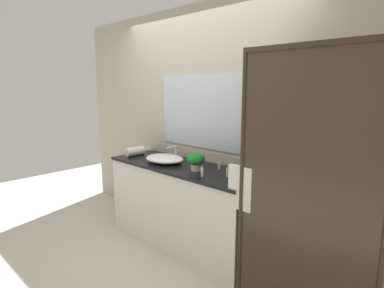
% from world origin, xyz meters
% --- Properties ---
extents(ground_plane, '(8.00, 8.00, 0.00)m').
position_xyz_m(ground_plane, '(0.00, 0.00, 0.00)').
color(ground_plane, beige).
extents(wall_back_with_mirror, '(4.40, 0.06, 2.60)m').
position_xyz_m(wall_back_with_mirror, '(0.00, 0.34, 1.30)').
color(wall_back_with_mirror, '#B2A893').
rests_on(wall_back_with_mirror, ground_plane).
extents(vanity_cabinet, '(1.80, 0.58, 0.90)m').
position_xyz_m(vanity_cabinet, '(0.00, 0.01, 0.45)').
color(vanity_cabinet, silver).
rests_on(vanity_cabinet, ground_plane).
extents(shower_enclosure, '(1.20, 0.59, 2.00)m').
position_xyz_m(shower_enclosure, '(1.27, -0.19, 1.02)').
color(shower_enclosure, '#2D2319').
rests_on(shower_enclosure, ground_plane).
extents(sink_basin, '(0.47, 0.36, 0.08)m').
position_xyz_m(sink_basin, '(-0.24, -0.03, 0.94)').
color(sink_basin, white).
rests_on(sink_basin, vanity_cabinet).
extents(faucet, '(0.17, 0.15, 0.17)m').
position_xyz_m(faucet, '(-0.24, 0.13, 0.96)').
color(faucet, silver).
rests_on(faucet, vanity_cabinet).
extents(potted_plant, '(0.18, 0.18, 0.18)m').
position_xyz_m(potted_plant, '(0.24, -0.04, 1.01)').
color(potted_plant, beige).
rests_on(potted_plant, vanity_cabinet).
extents(amenity_bottle_conditioner, '(0.03, 0.03, 0.09)m').
position_xyz_m(amenity_bottle_conditioner, '(0.44, -0.17, 0.95)').
color(amenity_bottle_conditioner, silver).
rests_on(amenity_bottle_conditioner, vanity_cabinet).
extents(amenity_bottle_shampoo, '(0.03, 0.03, 0.08)m').
position_xyz_m(amenity_bottle_shampoo, '(0.38, 0.16, 0.94)').
color(amenity_bottle_shampoo, white).
rests_on(amenity_bottle_shampoo, vanity_cabinet).
extents(amenity_bottle_body_wash, '(0.03, 0.03, 0.10)m').
position_xyz_m(amenity_bottle_body_wash, '(0.61, -0.01, 0.95)').
color(amenity_bottle_body_wash, white).
rests_on(amenity_bottle_body_wash, vanity_cabinet).
extents(rolled_towel_near_edge, '(0.12, 0.24, 0.10)m').
position_xyz_m(rolled_towel_near_edge, '(-0.76, -0.05, 0.95)').
color(rolled_towel_near_edge, silver).
rests_on(rolled_towel_near_edge, vanity_cabinet).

